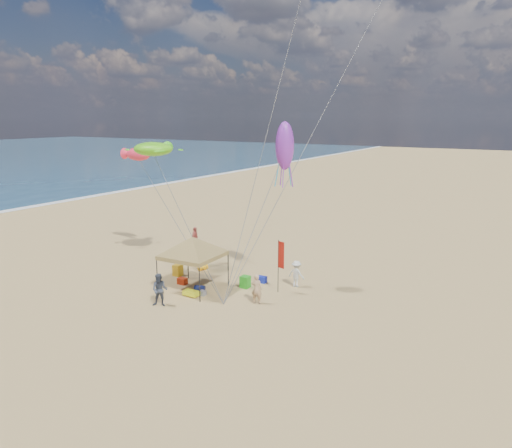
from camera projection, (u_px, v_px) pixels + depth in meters
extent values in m
plane|color=tan|center=(226.00, 310.00, 25.37)|extent=(280.00, 280.00, 0.00)
cylinder|color=black|center=(188.00, 263.00, 30.13)|extent=(0.06, 0.06, 1.94)
cylinder|color=black|center=(228.00, 270.00, 28.77)|extent=(0.06, 0.06, 1.94)
cylinder|color=black|center=(157.00, 277.00, 27.64)|extent=(0.06, 0.06, 1.94)
cylinder|color=black|center=(200.00, 285.00, 26.28)|extent=(0.06, 0.06, 1.94)
cube|color=olive|center=(193.00, 255.00, 27.97)|extent=(3.12, 3.12, 0.23)
pyramid|color=olive|center=(192.00, 237.00, 27.74)|extent=(5.87, 5.87, 0.97)
cylinder|color=black|center=(278.00, 266.00, 27.68)|extent=(0.04, 0.04, 3.06)
cube|color=#AE170D|center=(281.00, 255.00, 27.37)|extent=(0.44, 0.15, 1.53)
cube|color=red|center=(182.00, 281.00, 29.25)|extent=(0.54, 0.38, 0.38)
cube|color=#1421A4|center=(262.00, 279.00, 29.54)|extent=(0.54, 0.38, 0.38)
cylinder|color=#0D1339|center=(200.00, 288.00, 28.03)|extent=(0.69, 0.54, 0.36)
cylinder|color=#FEAD0E|center=(203.00, 267.00, 31.93)|extent=(0.54, 0.69, 0.36)
cube|color=#22941B|center=(245.00, 282.00, 28.63)|extent=(0.50, 0.50, 0.70)
cube|color=yellow|center=(178.00, 270.00, 30.79)|extent=(0.50, 0.50, 0.70)
cube|color=slate|center=(203.00, 293.00, 27.43)|extent=(0.34, 0.30, 0.28)
cube|color=yellow|center=(191.00, 293.00, 27.26)|extent=(0.90, 0.50, 0.24)
imported|color=tan|center=(257.00, 289.00, 26.12)|extent=(0.67, 0.51, 1.64)
imported|color=#373E4B|center=(160.00, 290.00, 25.76)|extent=(1.07, 0.98, 1.77)
imported|color=silver|center=(296.00, 274.00, 28.69)|extent=(1.06, 0.66, 1.58)
imported|color=#B34E45|center=(195.00, 239.00, 36.58)|extent=(0.72, 1.11, 1.75)
ellipsoid|color=#5BCE18|center=(153.00, 149.00, 31.05)|extent=(3.14, 2.77, 0.89)
ellipsoid|color=#FF2D4E|center=(138.00, 154.00, 34.14)|extent=(2.08, 1.07, 0.92)
ellipsoid|color=purple|center=(285.00, 146.00, 27.09)|extent=(1.36, 1.36, 2.67)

